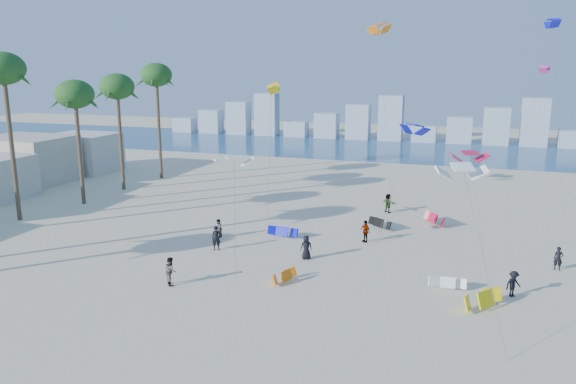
% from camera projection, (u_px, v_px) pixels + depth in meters
% --- Properties ---
extents(ground, '(220.00, 220.00, 0.00)m').
position_uv_depth(ground, '(138.00, 336.00, 29.07)').
color(ground, beige).
rests_on(ground, ground).
extents(ocean, '(220.00, 220.00, 0.00)m').
position_uv_depth(ocean, '(373.00, 147.00, 95.67)').
color(ocean, navy).
rests_on(ocean, ground).
extents(kitesurfer_near, '(0.81, 0.68, 1.90)m').
position_uv_depth(kitesurfer_near, '(216.00, 238.00, 42.42)').
color(kitesurfer_near, black).
rests_on(kitesurfer_near, ground).
extents(kitesurfer_mid, '(1.12, 1.13, 1.85)m').
position_uv_depth(kitesurfer_mid, '(171.00, 271.00, 35.73)').
color(kitesurfer_mid, gray).
rests_on(kitesurfer_mid, ground).
extents(kitesurfers_far, '(26.17, 18.88, 1.84)m').
position_uv_depth(kitesurfers_far, '(380.00, 232.00, 44.12)').
color(kitesurfers_far, black).
rests_on(kitesurfers_far, ground).
extents(grounded_kites, '(18.73, 20.42, 1.03)m').
position_uv_depth(grounded_kites, '(395.00, 252.00, 40.89)').
color(grounded_kites, orange).
rests_on(grounded_kites, ground).
extents(flying_kites, '(32.20, 33.88, 18.56)m').
position_uv_depth(flying_kites, '(417.00, 87.00, 45.66)').
color(flying_kites, white).
rests_on(flying_kites, ground).
extents(palm_row, '(8.47, 44.80, 15.04)m').
position_uv_depth(palm_row, '(12.00, 91.00, 48.33)').
color(palm_row, brown).
rests_on(palm_row, ground).
extents(distant_skyline, '(85.00, 3.00, 8.40)m').
position_uv_depth(distant_skyline, '(377.00, 124.00, 104.59)').
color(distant_skyline, '#9EADBF').
rests_on(distant_skyline, ground).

